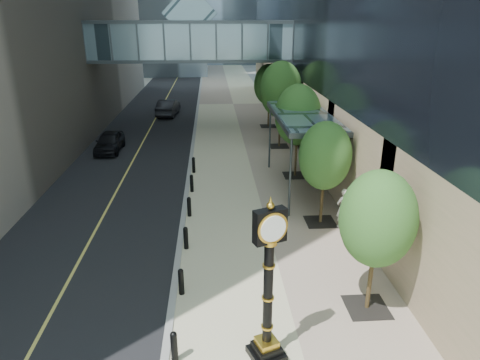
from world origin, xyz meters
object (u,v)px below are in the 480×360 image
(car_far, at_px, (168,107))
(car_near, at_px, (109,142))
(pedestrian, at_px, (343,208))
(street_clock, at_px, (268,295))

(car_far, bearing_deg, car_near, 81.66)
(pedestrian, relative_size, car_far, 0.40)
(street_clock, relative_size, car_far, 1.02)
(car_near, height_order, car_far, car_far)
(car_far, bearing_deg, street_clock, 105.85)
(street_clock, xyz_separation_m, car_far, (-5.77, 33.57, -1.37))
(street_clock, height_order, car_near, street_clock)
(pedestrian, height_order, car_far, pedestrian)
(pedestrian, bearing_deg, street_clock, 39.90)
(street_clock, distance_m, pedestrian, 9.24)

